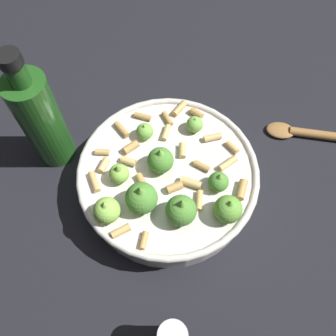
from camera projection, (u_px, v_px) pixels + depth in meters
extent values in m
plane|color=black|center=(168.00, 187.00, 0.61)|extent=(2.40, 2.40, 0.00)
cylinder|color=beige|center=(168.00, 179.00, 0.59)|extent=(0.28, 0.28, 0.06)
torus|color=beige|center=(168.00, 171.00, 0.56)|extent=(0.29, 0.29, 0.01)
sphere|color=#4C8933|center=(218.00, 182.00, 0.53)|extent=(0.03, 0.03, 0.03)
cone|color=#609E38|center=(220.00, 177.00, 0.52)|extent=(0.02, 0.02, 0.01)
sphere|color=#8CC64C|center=(119.00, 174.00, 0.54)|extent=(0.03, 0.03, 0.03)
cone|color=#609E38|center=(118.00, 169.00, 0.52)|extent=(0.02, 0.02, 0.02)
sphere|color=#8CC64C|center=(107.00, 210.00, 0.51)|extent=(0.04, 0.04, 0.04)
cone|color=#8CC64C|center=(105.00, 205.00, 0.49)|extent=(0.02, 0.02, 0.02)
sphere|color=#75B247|center=(145.00, 131.00, 0.58)|extent=(0.03, 0.03, 0.03)
cone|color=#8CC64C|center=(144.00, 126.00, 0.57)|extent=(0.01, 0.01, 0.01)
sphere|color=#4C8933|center=(162.00, 159.00, 0.55)|extent=(0.04, 0.04, 0.04)
cone|color=#75B247|center=(162.00, 151.00, 0.53)|extent=(0.02, 0.02, 0.02)
sphere|color=#75B247|center=(195.00, 124.00, 0.58)|extent=(0.03, 0.03, 0.03)
cone|color=#75B247|center=(195.00, 120.00, 0.57)|extent=(0.01, 0.01, 0.01)
sphere|color=#4C8933|center=(181.00, 210.00, 0.50)|extent=(0.05, 0.05, 0.05)
cone|color=#609E38|center=(182.00, 204.00, 0.48)|extent=(0.02, 0.02, 0.02)
sphere|color=#609E38|center=(228.00, 209.00, 0.51)|extent=(0.04, 0.04, 0.04)
cone|color=#609E38|center=(230.00, 204.00, 0.49)|extent=(0.02, 0.02, 0.02)
sphere|color=#4C8933|center=(143.00, 199.00, 0.51)|extent=(0.05, 0.05, 0.05)
cone|color=#609E38|center=(142.00, 192.00, 0.49)|extent=(0.02, 0.02, 0.02)
cylinder|color=tan|center=(184.00, 151.00, 0.57)|extent=(0.02, 0.03, 0.01)
cylinder|color=tan|center=(167.00, 119.00, 0.60)|extent=(0.03, 0.02, 0.01)
cylinder|color=tan|center=(128.00, 161.00, 0.56)|extent=(0.03, 0.02, 0.01)
cylinder|color=tan|center=(142.00, 181.00, 0.54)|extent=(0.03, 0.02, 0.01)
cylinder|color=tan|center=(242.00, 190.00, 0.54)|extent=(0.02, 0.03, 0.01)
cylinder|color=tan|center=(122.00, 232.00, 0.51)|extent=(0.02, 0.03, 0.01)
cylinder|color=tan|center=(228.00, 163.00, 0.56)|extent=(0.02, 0.03, 0.01)
cylinder|color=tan|center=(199.00, 200.00, 0.53)|extent=(0.02, 0.03, 0.01)
cylinder|color=tan|center=(196.00, 113.00, 0.60)|extent=(0.02, 0.01, 0.01)
cylinder|color=tan|center=(192.00, 181.00, 0.54)|extent=(0.03, 0.02, 0.01)
cylinder|color=tan|center=(102.00, 152.00, 0.57)|extent=(0.02, 0.02, 0.01)
cylinder|color=tan|center=(166.00, 133.00, 0.59)|extent=(0.02, 0.03, 0.01)
cylinder|color=tan|center=(122.00, 129.00, 0.59)|extent=(0.03, 0.02, 0.01)
cylinder|color=tan|center=(232.00, 147.00, 0.57)|extent=(0.03, 0.02, 0.01)
cylinder|color=tan|center=(143.00, 116.00, 0.60)|extent=(0.03, 0.02, 0.01)
cylinder|color=tan|center=(213.00, 137.00, 0.58)|extent=(0.03, 0.03, 0.01)
cylinder|color=tan|center=(144.00, 240.00, 0.50)|extent=(0.02, 0.03, 0.01)
cylinder|color=tan|center=(175.00, 187.00, 0.54)|extent=(0.02, 0.03, 0.01)
cylinder|color=tan|center=(180.00, 108.00, 0.61)|extent=(0.01, 0.03, 0.01)
cylinder|color=tan|center=(104.00, 165.00, 0.56)|extent=(0.02, 0.02, 0.01)
cylinder|color=tan|center=(94.00, 182.00, 0.54)|extent=(0.03, 0.03, 0.01)
cylinder|color=tan|center=(132.00, 146.00, 0.57)|extent=(0.02, 0.03, 0.01)
cylinder|color=tan|center=(201.00, 166.00, 0.56)|extent=(0.03, 0.01, 0.01)
cylinder|color=silver|center=(173.00, 336.00, 0.42)|extent=(0.04, 0.04, 0.01)
cylinder|color=#1E4C19|center=(42.00, 122.00, 0.56)|extent=(0.07, 0.07, 0.18)
cylinder|color=#1E4C19|center=(17.00, 73.00, 0.47)|extent=(0.03, 0.03, 0.04)
cylinder|color=black|center=(9.00, 59.00, 0.45)|extent=(0.03, 0.03, 0.02)
ellipsoid|color=olive|center=(280.00, 130.00, 0.66)|extent=(0.06, 0.05, 0.01)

